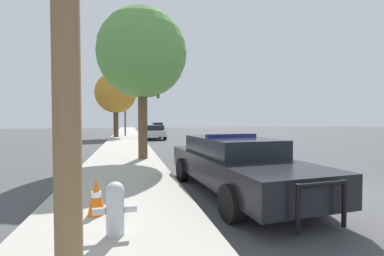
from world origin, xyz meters
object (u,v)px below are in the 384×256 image
car_background_midblock (153,132)px  car_background_distant (157,126)px  fire_hydrant (115,207)px  police_car (235,163)px  tree_sidewalk_near (142,54)px  traffic_cone (96,196)px  traffic_light (139,102)px  tree_sidewalk_mid (116,93)px

car_background_midblock → car_background_distant: bearing=81.1°
fire_hydrant → car_background_midblock: 20.54m
police_car → car_background_midblock: bearing=-92.8°
police_car → tree_sidewalk_near: (-1.95, 5.38, 3.89)m
fire_hydrant → traffic_cone: fire_hydrant is taller
tree_sidewalk_near → traffic_cone: 7.81m
traffic_light → car_background_distant: (3.55, 14.68, -3.01)m
fire_hydrant → traffic_cone: (-0.36, 0.93, -0.09)m
car_background_midblock → traffic_cone: size_ratio=6.80×
car_background_distant → traffic_cone: (-5.26, -38.21, -0.27)m
tree_sidewalk_near → car_background_midblock: bearing=82.7°
car_background_midblock → car_background_distant: car_background_distant is taller
car_background_distant → tree_sidewalk_mid: 18.04m
fire_hydrant → tree_sidewalk_mid: tree_sidewalk_mid is taller
traffic_light → tree_sidewalk_mid: tree_sidewalk_mid is taller
tree_sidewalk_mid → traffic_cone: bearing=-88.3°
car_background_midblock → tree_sidewalk_near: 13.64m
fire_hydrant → tree_sidewalk_near: 8.52m
car_background_midblock → traffic_cone: bearing=-99.7°
traffic_light → car_background_midblock: traffic_light is taller
fire_hydrant → traffic_light: traffic_light is taller
tree_sidewalk_mid → traffic_cone: size_ratio=9.75×
fire_hydrant → car_background_distant: size_ratio=0.18×
traffic_cone → police_car: bearing=19.8°
police_car → car_background_midblock: police_car is taller
traffic_cone → car_background_midblock: bearing=81.7°
police_car → tree_sidewalk_mid: (-3.74, 20.45, 3.72)m
police_car → traffic_light: traffic_light is taller
traffic_light → car_background_midblock: size_ratio=1.15×
traffic_light → tree_sidewalk_near: tree_sidewalk_near is taller
police_car → fire_hydrant: size_ratio=6.94×
car_background_midblock → traffic_light: bearing=103.7°
fire_hydrant → car_background_distant: 39.45m
traffic_light → tree_sidewalk_mid: 3.13m
tree_sidewalk_mid → traffic_cone: 21.95m
police_car → fire_hydrant: 3.44m
traffic_cone → car_background_distant: bearing=82.2°
traffic_cone → tree_sidewalk_mid: bearing=91.7°
traffic_cone → tree_sidewalk_near: bearing=79.8°
traffic_light → traffic_cone: (-1.71, -23.53, -3.28)m
traffic_light → traffic_cone: size_ratio=7.83×
tree_sidewalk_near → fire_hydrant: bearing=-96.2°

